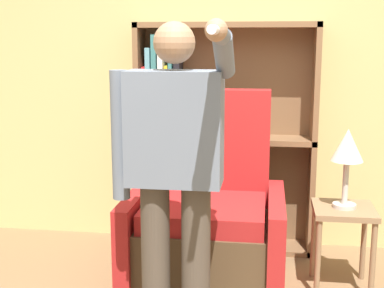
{
  "coord_description": "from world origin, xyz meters",
  "views": [
    {
      "loc": [
        0.3,
        -2.11,
        1.6
      ],
      "look_at": [
        -0.12,
        0.78,
        1.03
      ],
      "focal_mm": 50.0,
      "sensor_mm": 36.0,
      "label": 1
    }
  ],
  "objects": [
    {
      "name": "bookcase",
      "position": [
        -0.19,
        1.87,
        0.82
      ],
      "size": [
        1.34,
        0.28,
        1.72
      ],
      "color": "brown",
      "rests_on": "ground_plane"
    },
    {
      "name": "person_standing",
      "position": [
        -0.16,
        0.45,
        0.98
      ],
      "size": [
        0.62,
        0.78,
        1.69
      ],
      "color": "#473D33",
      "rests_on": "ground_plane"
    },
    {
      "name": "side_table",
      "position": [
        0.79,
        1.25,
        0.44
      ],
      "size": [
        0.38,
        0.38,
        0.55
      ],
      "color": "#846647",
      "rests_on": "ground_plane"
    },
    {
      "name": "table_lamp",
      "position": [
        0.79,
        1.25,
        0.92
      ],
      "size": [
        0.2,
        0.2,
        0.51
      ],
      "color": "#B7B2A8",
      "rests_on": "side_table"
    },
    {
      "name": "wall_back",
      "position": [
        0.0,
        2.03,
        1.4
      ],
      "size": [
        8.0,
        0.06,
        2.8
      ],
      "color": "tan",
      "rests_on": "ground_plane"
    },
    {
      "name": "armchair",
      "position": [
        -0.08,
        1.17,
        0.4
      ],
      "size": [
        0.99,
        0.84,
        1.27
      ],
      "color": "#4C3823",
      "rests_on": "ground_plane"
    }
  ]
}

